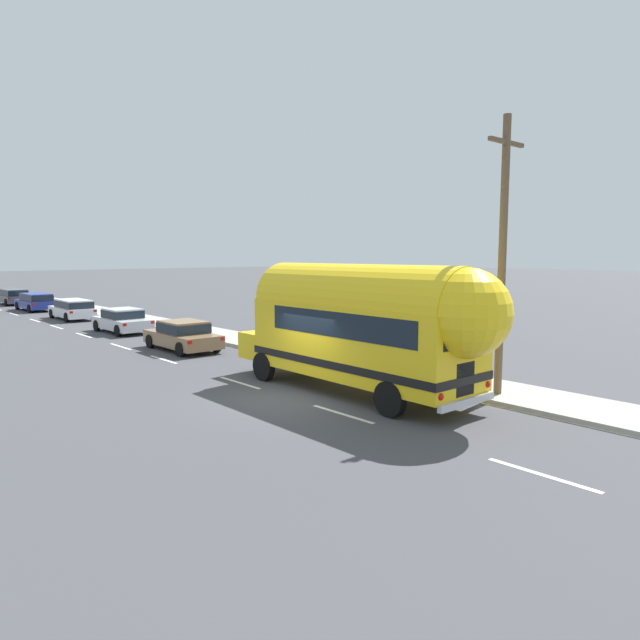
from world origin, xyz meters
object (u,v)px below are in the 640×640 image
car_third (73,308)px  car_fourth (35,301)px  painted_bus (367,323)px  car_lead (183,334)px  car_fifth (13,296)px  utility_pole (502,254)px  car_second (122,320)px

car_third → car_fourth: bearing=91.3°
painted_bus → car_lead: 11.70m
painted_bus → car_lead: (-0.20, 11.59, -1.57)m
car_fifth → car_third: bearing=-89.7°
utility_pole → painted_bus: 4.55m
car_lead → car_second: 7.70m
utility_pole → car_lead: (-3.04, 14.44, -3.69)m
utility_pole → car_third: 30.96m
car_fourth → car_fifth: same height
utility_pole → car_second: utility_pole is taller
car_third → painted_bus: bearing=-90.3°
car_lead → car_second: bearing=87.8°
car_lead → car_fifth: (0.26, 31.43, 0.06)m
painted_bus → car_second: (0.10, 19.29, -1.57)m
car_fifth → car_second: bearing=-89.9°
car_third → car_fifth: 15.24m
utility_pole → car_third: bearing=95.0°
car_fifth → car_lead: bearing=-90.5°
car_second → car_fourth: bearing=90.5°
car_fifth → utility_pole: bearing=-86.5°
car_third → car_fifth: (-0.09, 15.24, 0.00)m
utility_pole → car_fifth: (-2.77, 45.87, -3.63)m
car_second → car_fifth: same height
car_lead → car_third: (0.35, 16.19, 0.05)m
car_lead → car_fifth: bearing=89.5°
car_fourth → utility_pole: bearing=-85.8°
utility_pole → car_third: size_ratio=1.80×
painted_bus → car_fourth: (-0.03, 35.90, -1.52)m
car_second → car_third: same height
car_third → car_fifth: same height
painted_bus → car_fifth: 43.05m
car_second → car_fifth: bearing=90.1°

